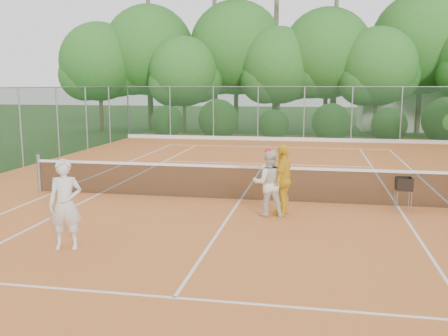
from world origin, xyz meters
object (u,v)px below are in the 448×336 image
Objects in this scene: player_yellow at (283,180)px; player_white at (65,204)px; ball_hopper at (404,184)px; player_center_grp at (269,183)px.

player_white is at bearing -37.22° from player_yellow.
player_yellow is 2.00× the size of ball_hopper.
player_center_grp is at bearing -178.02° from ball_hopper.
player_white reaches higher than player_center_grp.
player_yellow reaches higher than player_center_grp.
ball_hopper is at bearing 17.43° from player_center_grp.
player_yellow is at bearing 26.08° from player_white.
ball_hopper is at bearing 118.87° from player_yellow.
player_white is at bearing -164.06° from ball_hopper.
player_white is 5.10m from player_yellow.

